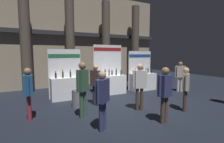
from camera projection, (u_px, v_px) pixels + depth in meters
ground_plane at (125, 104)px, 6.89m from camera, size 24.00×24.00×0.00m
hall_colonnade at (85, 41)px, 10.91m from camera, size 11.06×1.36×6.09m
exhibitor_booth_0 at (67, 86)px, 7.69m from camera, size 1.51×0.66×2.31m
exhibitor_booth_1 at (110, 82)px, 8.71m from camera, size 1.64×0.66×2.56m
exhibitor_booth_2 at (143, 80)px, 9.65m from camera, size 1.58×0.66×2.25m
trash_bin at (77, 99)px, 6.51m from camera, size 0.38×0.38×0.65m
visitor_1 at (83, 85)px, 5.37m from camera, size 0.45×0.40×1.82m
visitor_2 at (28, 89)px, 5.16m from camera, size 0.28×0.59×1.66m
visitor_3 at (102, 95)px, 4.45m from camera, size 0.49×0.48×1.64m
visitor_4 at (140, 83)px, 6.09m from camera, size 0.55×0.29×1.73m
visitor_5 at (185, 85)px, 6.00m from camera, size 0.45×0.44×1.60m
visitor_6 at (180, 74)px, 9.19m from camera, size 0.48×0.42×1.66m
visitor_7 at (165, 90)px, 4.93m from camera, size 0.54×0.30×1.69m
visitor_8 at (96, 81)px, 6.70m from camera, size 0.37×0.54×1.65m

